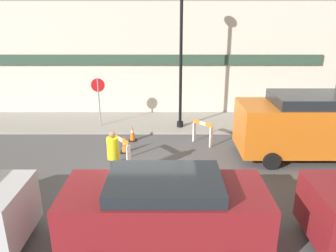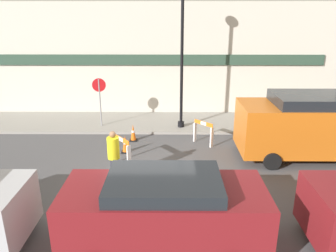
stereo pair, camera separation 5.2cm
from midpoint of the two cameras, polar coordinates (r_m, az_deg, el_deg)
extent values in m
plane|color=#4C4C4F|center=(10.13, -3.05, -10.58)|extent=(60.00, 60.00, 0.00)
cube|color=gray|center=(15.58, -1.90, 0.65)|extent=(18.00, 2.97, 0.11)
cube|color=beige|center=(16.49, -1.82, 11.33)|extent=(18.00, 0.12, 5.50)
cube|color=#2D4738|center=(16.37, -1.84, 11.45)|extent=(16.20, 0.10, 0.50)
cylinder|color=black|center=(14.80, 2.12, 0.34)|extent=(0.29, 0.29, 0.24)
cylinder|color=black|center=(14.14, 2.27, 11.07)|extent=(0.13, 0.13, 5.81)
cylinder|color=gray|center=(14.98, -11.88, 3.98)|extent=(0.06, 0.06, 2.14)
cylinder|color=red|center=(14.80, -12.10, 6.97)|extent=(0.60, 0.08, 0.60)
cube|color=white|center=(12.86, 7.48, -1.98)|extent=(0.14, 0.14, 0.81)
cube|color=white|center=(13.36, 4.59, -1.05)|extent=(0.14, 0.14, 0.81)
cube|color=orange|center=(12.94, 6.08, 0.48)|extent=(0.67, 0.66, 0.15)
cube|color=white|center=(12.94, 6.08, 0.48)|extent=(0.22, 0.21, 0.14)
cube|color=white|center=(11.59, -9.40, -4.16)|extent=(0.14, 0.13, 0.96)
cube|color=white|center=(10.85, -6.90, -5.72)|extent=(0.14, 0.13, 0.96)
cube|color=orange|center=(11.00, -8.33, -2.29)|extent=(0.65, 0.78, 0.15)
cube|color=white|center=(11.00, -8.33, -2.29)|extent=(0.21, 0.25, 0.13)
cube|color=black|center=(12.54, -7.51, -4.47)|extent=(0.30, 0.30, 0.04)
cone|color=orange|center=(12.41, -7.58, -3.05)|extent=(0.23, 0.22, 0.63)
cylinder|color=white|center=(12.40, -7.58, -2.92)|extent=(0.13, 0.13, 0.09)
cube|color=black|center=(13.60, -6.17, -2.46)|extent=(0.30, 0.30, 0.04)
cone|color=orange|center=(13.48, -6.22, -1.07)|extent=(0.23, 0.22, 0.67)
cylinder|color=white|center=(13.47, -6.23, -0.93)|extent=(0.13, 0.13, 0.09)
cube|color=black|center=(10.13, 0.83, -10.42)|extent=(0.30, 0.30, 0.04)
cone|color=orange|center=(10.01, 0.84, -9.26)|extent=(0.23, 0.22, 0.43)
cylinder|color=white|center=(10.00, 0.84, -9.15)|extent=(0.13, 0.13, 0.06)
cylinder|color=#33333D|center=(10.35, -9.38, -7.59)|extent=(0.37, 0.37, 0.81)
cylinder|color=yellow|center=(10.04, -9.61, -3.81)|extent=(0.52, 0.52, 0.67)
sphere|color=#8E6647|center=(9.88, -9.75, -1.48)|extent=(0.28, 0.28, 0.20)
cylinder|color=black|center=(9.30, -25.96, -13.55)|extent=(0.60, 0.18, 0.60)
cube|color=maroon|center=(7.35, -0.69, -14.95)|extent=(4.36, 1.77, 1.22)
cube|color=#1E2328|center=(7.02, -0.71, -10.84)|extent=(2.40, 1.63, 0.55)
cylinder|color=black|center=(8.51, 8.86, -14.83)|extent=(0.60, 0.18, 0.60)
cylinder|color=black|center=(8.54, -10.00, -14.76)|extent=(0.60, 0.18, 0.60)
cylinder|color=black|center=(9.30, 25.74, -13.50)|extent=(0.60, 0.18, 0.60)
cube|color=#D16619|center=(12.70, 23.32, -0.20)|extent=(4.99, 2.03, 1.69)
cube|color=#1E2328|center=(12.46, 23.83, 3.45)|extent=(2.75, 1.86, 0.72)
cylinder|color=black|center=(14.48, 27.03, -2.00)|extent=(0.60, 0.18, 0.60)
cylinder|color=black|center=(13.37, 15.10, -2.16)|extent=(0.60, 0.18, 0.60)
cylinder|color=black|center=(11.58, 17.56, -5.83)|extent=(0.60, 0.18, 0.60)
camera|label=1|loc=(0.03, -90.12, -0.04)|focal=35.00mm
camera|label=2|loc=(0.03, 89.88, 0.04)|focal=35.00mm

